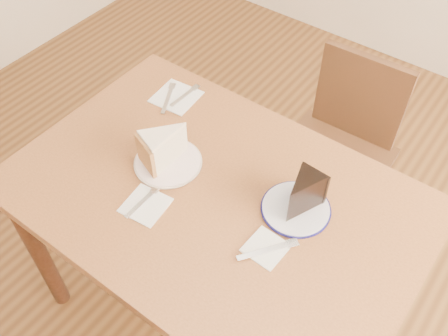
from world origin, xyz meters
TOP-DOWN VIEW (x-y plane):
  - ground at (0.00, 0.00)m, footprint 4.00×4.00m
  - table at (0.00, 0.00)m, footprint 1.20×0.80m
  - chair_far at (0.11, 0.64)m, footprint 0.42×0.42m
  - plate_cream at (-0.19, 0.01)m, footprint 0.20×0.20m
  - plate_navy at (0.22, 0.09)m, footprint 0.19×0.19m
  - carrot_cake at (-0.19, 0.02)m, footprint 0.14×0.16m
  - chocolate_cake at (0.23, 0.09)m, footprint 0.09×0.13m
  - napkin_cream at (-0.13, -0.15)m, footprint 0.13×0.13m
  - napkin_navy at (0.22, -0.07)m, footprint 0.11×0.11m
  - napkin_spare at (-0.37, 0.26)m, footprint 0.16×0.16m
  - fork_cream at (-0.15, -0.15)m, footprint 0.01×0.14m
  - knife_navy at (0.23, -0.07)m, footprint 0.11×0.15m
  - fork_spare at (-0.34, 0.28)m, footprint 0.02×0.14m
  - knife_spare at (-0.38, 0.23)m, footprint 0.09×0.15m

SIDE VIEW (x-z plane):
  - ground at x=0.00m, z-range 0.00..0.00m
  - chair_far at x=0.11m, z-range 0.05..0.87m
  - table at x=0.00m, z-range 0.28..1.03m
  - napkin_cream at x=-0.13m, z-range 0.75..0.75m
  - napkin_navy at x=0.22m, z-range 0.75..0.75m
  - napkin_spare at x=-0.37m, z-range 0.75..0.75m
  - plate_cream at x=-0.19m, z-range 0.75..0.76m
  - plate_navy at x=0.22m, z-range 0.75..0.76m
  - fork_cream at x=-0.15m, z-range 0.75..0.76m
  - knife_navy at x=0.23m, z-range 0.75..0.76m
  - fork_spare at x=-0.34m, z-range 0.75..0.76m
  - knife_spare at x=-0.38m, z-range 0.75..0.76m
  - carrot_cake at x=-0.19m, z-range 0.76..0.86m
  - chocolate_cake at x=0.23m, z-range 0.76..0.87m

